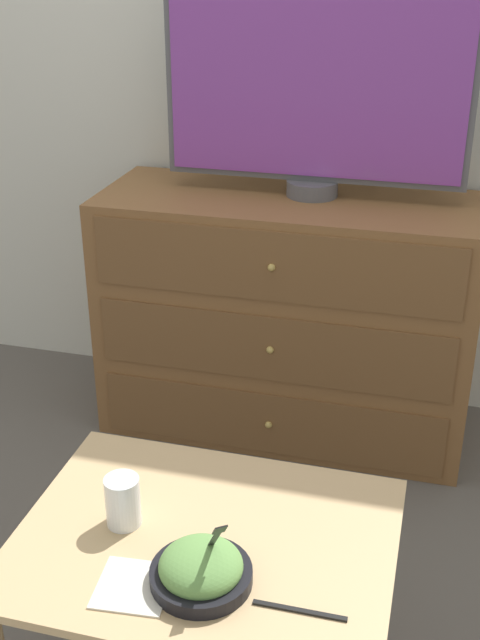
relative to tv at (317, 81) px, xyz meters
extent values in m
plane|color=#56514C|center=(-0.19, 0.23, -1.21)|extent=(12.00, 12.00, 0.00)
cube|color=silver|center=(-0.19, 0.25, 0.09)|extent=(12.00, 0.05, 2.60)
cube|color=brown|center=(-0.06, -0.05, -0.78)|extent=(1.25, 0.49, 0.85)
cube|color=brown|center=(-0.06, -0.30, -1.07)|extent=(1.15, 0.01, 0.23)
sphere|color=tan|center=(-0.06, -0.31, -1.07)|extent=(0.02, 0.02, 0.02)
cube|color=brown|center=(-0.06, -0.30, -0.78)|extent=(1.15, 0.01, 0.23)
sphere|color=tan|center=(-0.06, -0.31, -0.78)|extent=(0.02, 0.02, 0.02)
cube|color=brown|center=(-0.06, -0.30, -0.50)|extent=(1.15, 0.01, 0.23)
sphere|color=tan|center=(-0.06, -0.31, -0.50)|extent=(0.02, 0.02, 0.02)
cylinder|color=#515156|center=(0.00, 0.00, -0.34)|extent=(0.17, 0.17, 0.05)
cube|color=#515156|center=(0.00, 0.00, 0.01)|extent=(0.97, 0.04, 0.65)
cube|color=#7A3893|center=(0.00, -0.02, 0.01)|extent=(0.93, 0.01, 0.61)
cube|color=tan|center=(0.02, -1.28, -0.72)|extent=(0.78, 0.60, 0.02)
cylinder|color=tan|center=(-0.33, -1.01, -0.97)|extent=(0.04, 0.04, 0.48)
cylinder|color=tan|center=(0.37, -1.01, -0.97)|extent=(0.04, 0.04, 0.48)
cylinder|color=black|center=(0.05, -1.40, -0.70)|extent=(0.20, 0.20, 0.03)
ellipsoid|color=#66994C|center=(0.05, -1.40, -0.67)|extent=(0.16, 0.16, 0.08)
cube|color=black|center=(0.07, -1.38, -0.62)|extent=(0.06, 0.08, 0.13)
cube|color=black|center=(0.10, -1.42, -0.56)|extent=(0.03, 0.03, 0.03)
cylinder|color=#9E6638|center=(-0.16, -1.28, -0.68)|extent=(0.07, 0.07, 0.07)
cylinder|color=white|center=(-0.16, -1.28, -0.66)|extent=(0.07, 0.07, 0.11)
cube|color=silver|center=(-0.07, -1.44, -0.71)|extent=(0.15, 0.15, 0.00)
cube|color=black|center=(0.25, -1.42, -0.71)|extent=(0.18, 0.01, 0.01)
camera|label=1|loc=(0.42, -2.50, 0.41)|focal=45.00mm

